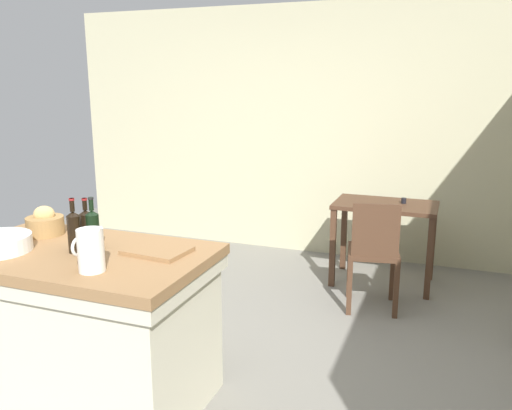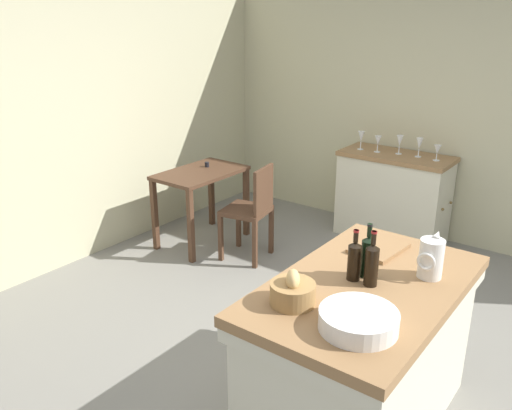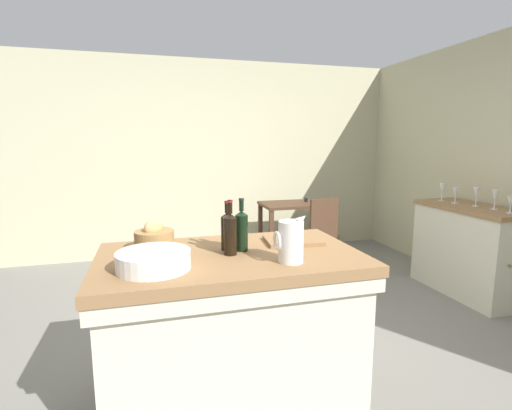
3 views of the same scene
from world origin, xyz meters
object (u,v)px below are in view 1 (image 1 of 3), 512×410
(island_table, at_px, (85,320))
(wine_bottle_dark, at_px, (93,229))
(wine_bottle_amber, at_px, (86,227))
(wine_bottle_green, at_px, (74,231))
(wooden_chair, at_px, (374,251))
(cutting_board, at_px, (157,251))
(pitcher, at_px, (91,250))
(bread_basket, at_px, (45,224))
(writing_desk, at_px, (385,217))

(island_table, relative_size, wine_bottle_dark, 4.77)
(wine_bottle_amber, distance_m, wine_bottle_green, 0.10)
(wooden_chair, bearing_deg, wine_bottle_green, -126.79)
(cutting_board, distance_m, wine_bottle_dark, 0.38)
(wine_bottle_amber, xyz_separation_m, wine_bottle_green, (-0.00, -0.10, 0.01))
(wooden_chair, height_order, pitcher, pitcher)
(island_table, bearing_deg, wine_bottle_green, -101.62)
(pitcher, relative_size, bread_basket, 1.15)
(wine_bottle_dark, bearing_deg, wine_bottle_green, -142.29)
(writing_desk, relative_size, wine_bottle_green, 2.97)
(bread_basket, distance_m, wine_bottle_amber, 0.43)
(bread_basket, xyz_separation_m, wine_bottle_amber, (0.41, -0.12, 0.05))
(bread_basket, relative_size, wine_bottle_amber, 0.79)
(pitcher, height_order, bread_basket, pitcher)
(cutting_board, xyz_separation_m, wine_bottle_amber, (-0.42, -0.05, 0.10))
(wooden_chair, relative_size, cutting_board, 2.73)
(island_table, xyz_separation_m, wine_bottle_dark, (0.07, 0.04, 0.54))
(cutting_board, height_order, wine_bottle_dark, wine_bottle_dark)
(wine_bottle_dark, bearing_deg, bread_basket, 161.69)
(island_table, relative_size, pitcher, 5.61)
(island_table, relative_size, cutting_board, 4.30)
(wine_bottle_dark, height_order, wine_bottle_amber, wine_bottle_dark)
(writing_desk, xyz_separation_m, bread_basket, (-1.78, -2.26, 0.34))
(wooden_chair, distance_m, pitcher, 2.38)
(wine_bottle_green, bearing_deg, writing_desk, 60.95)
(pitcher, bearing_deg, bread_basket, 147.36)
(cutting_board, bearing_deg, writing_desk, 67.80)
(wine_bottle_amber, height_order, wine_bottle_green, wine_bottle_green)
(pitcher, bearing_deg, wine_bottle_green, 141.97)
(island_table, height_order, cutting_board, cutting_board)
(pitcher, relative_size, cutting_board, 0.77)
(bread_basket, xyz_separation_m, wine_bottle_green, (0.40, -0.22, 0.06))
(cutting_board, distance_m, wine_bottle_green, 0.47)
(wooden_chair, xyz_separation_m, pitcher, (-1.10, -2.05, 0.51))
(wooden_chair, relative_size, pitcher, 3.56)
(bread_basket, height_order, wine_bottle_amber, wine_bottle_amber)
(writing_desk, height_order, pitcher, pitcher)
(wine_bottle_dark, relative_size, wine_bottle_amber, 1.07)
(wine_bottle_amber, bearing_deg, wine_bottle_green, -91.55)
(wine_bottle_dark, bearing_deg, wooden_chair, 53.89)
(island_table, relative_size, writing_desk, 1.60)
(cutting_board, bearing_deg, pitcher, -113.01)
(wine_bottle_amber, bearing_deg, writing_desk, 59.98)
(writing_desk, distance_m, cutting_board, 2.53)
(cutting_board, relative_size, wine_bottle_dark, 1.11)
(wine_bottle_dark, bearing_deg, writing_desk, 61.76)
(writing_desk, xyz_separation_m, wine_bottle_dark, (-1.30, -2.42, 0.40))
(bread_basket, height_order, wine_bottle_dark, wine_bottle_dark)
(bread_basket, relative_size, wine_bottle_green, 0.74)
(pitcher, bearing_deg, wooden_chair, 61.75)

